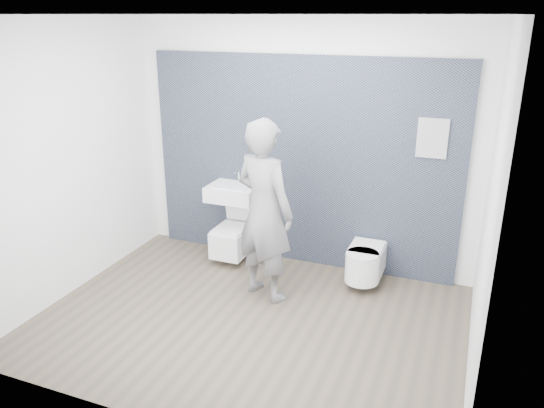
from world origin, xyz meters
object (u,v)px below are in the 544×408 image
at_px(washbasin, 233,192).
at_px(toilet_square, 233,238).
at_px(visitor, 264,211).
at_px(toilet_rounded, 365,262).

xyz_separation_m(washbasin, toilet_square, (0.00, -0.05, -0.56)).
bearing_deg(toilet_square, visitor, -43.74).
xyz_separation_m(washbasin, visitor, (0.68, -0.70, 0.10)).
height_order(toilet_square, visitor, visitor).
relative_size(washbasin, toilet_rounded, 0.94).
xyz_separation_m(toilet_rounded, visitor, (-0.92, -0.60, 0.68)).
bearing_deg(toilet_square, toilet_rounded, -1.71).
bearing_deg(washbasin, toilet_rounded, -3.40).
relative_size(washbasin, visitor, 0.31).
distance_m(toilet_square, visitor, 1.15).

